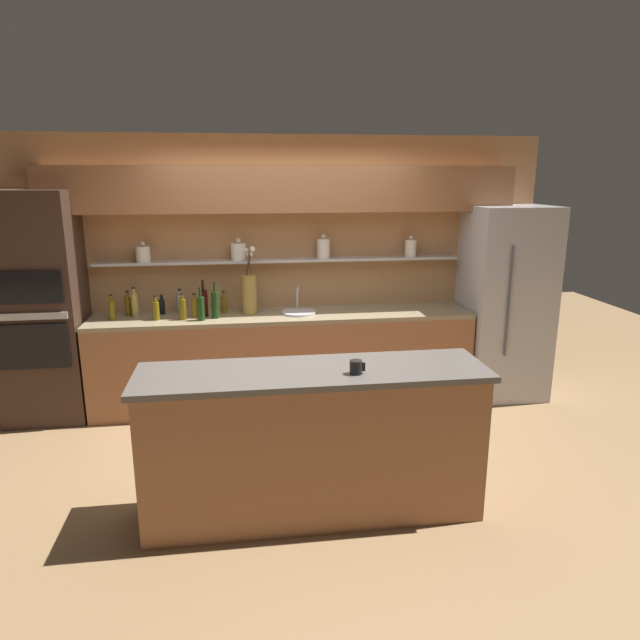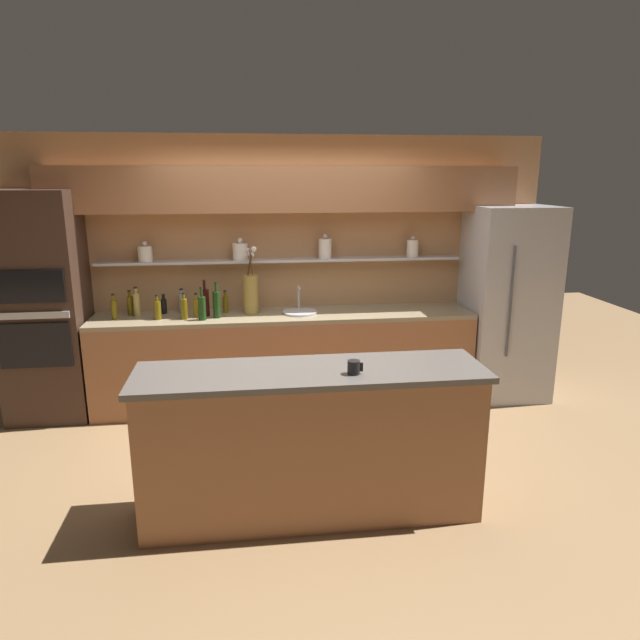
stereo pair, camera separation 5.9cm
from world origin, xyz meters
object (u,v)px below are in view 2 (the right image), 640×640
(oven_tower, at_px, (44,307))
(bottle_wine_6, at_px, (205,302))
(bottle_oil_4, at_px, (196,307))
(bottle_oil_5, at_px, (184,308))
(coffee_mug, at_px, (354,367))
(bottle_spirit_7, at_px, (182,303))
(bottle_oil_1, at_px, (130,305))
(bottle_oil_11, at_px, (158,310))
(bottle_oil_10, at_px, (225,304))
(refrigerator, at_px, (507,303))
(sink_fixture, at_px, (300,311))
(bottle_wine_2, at_px, (217,304))
(bottle_spirit_3, at_px, (137,304))
(bottle_oil_8, at_px, (114,309))
(flower_vase, at_px, (251,293))
(bottle_sauce_0, at_px, (164,305))
(bottle_wine_9, at_px, (202,308))

(oven_tower, relative_size, bottle_wine_6, 6.09)
(bottle_oil_4, xyz_separation_m, bottle_oil_5, (-0.11, -0.08, 0.01))
(bottle_oil_5, height_order, coffee_mug, bottle_oil_5)
(bottle_spirit_7, bearing_deg, bottle_oil_1, -174.87)
(bottle_oil_11, bearing_deg, bottle_spirit_7, 52.00)
(oven_tower, relative_size, bottle_oil_11, 8.96)
(bottle_spirit_7, xyz_separation_m, coffee_mug, (1.28, -2.23, 0.05))
(bottle_wine_6, xyz_separation_m, bottle_oil_10, (0.19, 0.11, -0.04))
(bottle_oil_5, relative_size, bottle_spirit_7, 1.07)
(refrigerator, height_order, bottle_oil_4, refrigerator)
(sink_fixture, distance_m, bottle_spirit_7, 1.15)
(bottle_wine_2, relative_size, bottle_spirit_7, 1.45)
(bottle_spirit_3, distance_m, bottle_oil_11, 0.27)
(refrigerator, distance_m, bottle_oil_11, 3.42)
(bottle_oil_8, height_order, coffee_mug, bottle_oil_8)
(bottle_oil_1, relative_size, bottle_spirit_3, 0.86)
(refrigerator, distance_m, flower_vase, 2.57)
(bottle_oil_8, bearing_deg, bottle_sauce_0, 21.28)
(bottle_oil_1, bearing_deg, bottle_spirit_7, 5.13)
(sink_fixture, bearing_deg, bottle_wine_6, 179.50)
(bottle_spirit_3, bearing_deg, bottle_oil_5, -21.75)
(oven_tower, bearing_deg, bottle_wine_2, -2.68)
(bottle_wine_2, bearing_deg, refrigerator, 0.73)
(flower_vase, bearing_deg, bottle_spirit_3, 177.99)
(bottle_spirit_7, relative_size, bottle_oil_8, 0.99)
(sink_fixture, xyz_separation_m, bottle_oil_1, (-1.61, 0.13, 0.08))
(refrigerator, xyz_separation_m, flower_vase, (-2.56, 0.09, 0.16))
(bottle_wine_2, bearing_deg, bottle_wine_9, -151.24)
(oven_tower, height_order, bottle_sauce_0, oven_tower)
(refrigerator, bearing_deg, bottle_spirit_3, 178.01)
(bottle_oil_1, distance_m, bottle_oil_11, 0.35)
(refrigerator, height_order, bottle_oil_1, refrigerator)
(flower_vase, height_order, bottle_oil_1, flower_vase)
(bottle_wine_6, bearing_deg, coffee_mug, -63.16)
(sink_fixture, bearing_deg, bottle_oil_4, -178.57)
(bottle_oil_10, bearing_deg, bottle_oil_1, 179.29)
(bottle_wine_6, bearing_deg, bottle_wine_2, -39.34)
(bottle_oil_4, bearing_deg, bottle_oil_11, -170.66)
(bottle_wine_2, xyz_separation_m, bottle_oil_10, (0.07, 0.20, -0.04))
(bottle_oil_4, bearing_deg, bottle_wine_9, -64.24)
(flower_vase, height_order, bottle_oil_4, flower_vase)
(bottle_spirit_7, bearing_deg, flower_vase, -11.08)
(bottle_oil_1, distance_m, bottle_spirit_7, 0.48)
(bottle_sauce_0, xyz_separation_m, bottle_spirit_7, (0.17, 0.02, 0.02))
(bottle_sauce_0, distance_m, bottle_oil_11, 0.23)
(refrigerator, relative_size, bottle_oil_10, 8.80)
(bottle_sauce_0, height_order, bottle_oil_4, bottle_oil_4)
(refrigerator, bearing_deg, bottle_oil_4, 179.56)
(sink_fixture, xyz_separation_m, bottle_wine_6, (-0.90, 0.01, 0.11))
(flower_vase, xyz_separation_m, coffee_mug, (0.61, -2.10, -0.06))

